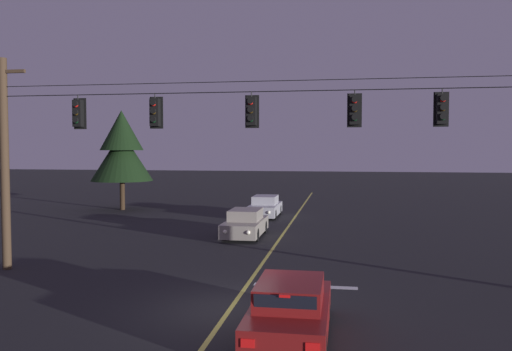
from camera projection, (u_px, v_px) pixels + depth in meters
name	position (u px, v px, depth m)	size (l,w,h in m)	color
ground_plane	(230.00, 310.00, 14.55)	(180.00, 180.00, 0.00)	black
lane_centre_stripe	(274.00, 247.00, 23.86)	(0.14, 60.00, 0.01)	#D1C64C
stop_bar_paint	(305.00, 286.00, 17.04)	(3.40, 0.36, 0.01)	silver
signal_span_assembly	(251.00, 161.00, 17.74)	(20.37, 0.32, 7.83)	#423021
traffic_light_leftmost	(78.00, 113.00, 18.67)	(0.48, 0.41, 1.22)	black
traffic_light_left_inner	(155.00, 112.00, 18.20)	(0.48, 0.41, 1.22)	black
traffic_light_centre	(251.00, 111.00, 17.63)	(0.48, 0.41, 1.22)	black
traffic_light_right_inner	(355.00, 110.00, 17.06)	(0.48, 0.41, 1.22)	black
traffic_light_rightmost	(442.00, 109.00, 16.61)	(0.48, 0.41, 1.22)	black
car_waiting_near_lane	(290.00, 310.00, 12.41)	(1.80, 4.33, 1.39)	maroon
car_oncoming_lead	(245.00, 224.00, 26.70)	(1.80, 4.42, 1.39)	gray
car_oncoming_trailing	(265.00, 207.00, 34.44)	(1.80, 4.42, 1.39)	#A5A5AD
tree_verge_far	(122.00, 149.00, 38.20)	(4.50, 4.50, 7.32)	#332316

